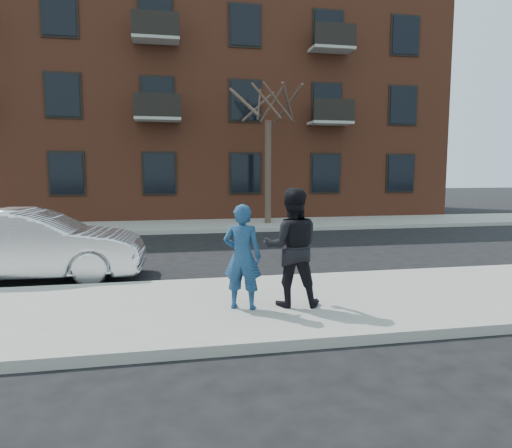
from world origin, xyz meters
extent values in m
plane|color=black|center=(0.00, 0.00, 0.00)|extent=(100.00, 100.00, 0.00)
cube|color=gray|center=(0.00, -0.25, 0.07)|extent=(50.00, 3.50, 0.15)
cube|color=#999691|center=(0.00, 1.55, 0.07)|extent=(50.00, 0.10, 0.15)
cube|color=gray|center=(0.00, 11.25, 0.07)|extent=(50.00, 3.50, 0.15)
cube|color=#999691|center=(0.00, 9.45, 0.07)|extent=(50.00, 0.10, 0.15)
cube|color=brown|center=(2.00, 18.00, 6.00)|extent=(24.00, 10.00, 12.00)
cube|color=black|center=(3.90, 12.94, 2.20)|extent=(1.30, 0.06, 1.70)
cube|color=black|center=(11.50, 12.94, 2.20)|extent=(1.30, 0.06, 1.70)
cube|color=black|center=(3.90, 12.94, 5.40)|extent=(1.30, 0.06, 1.70)
cube|color=black|center=(11.50, 12.94, 5.40)|extent=(1.30, 0.06, 1.70)
cube|color=black|center=(3.90, 12.94, 8.60)|extent=(1.30, 0.06, 1.70)
cube|color=black|center=(11.50, 12.94, 8.60)|extent=(1.30, 0.06, 1.70)
cylinder|color=#3E2D24|center=(4.50, 11.00, 2.25)|extent=(0.26, 0.26, 4.20)
imported|color=silver|center=(-2.43, 2.74, 0.75)|extent=(4.63, 1.80, 1.50)
imported|color=#224F81|center=(1.50, -0.52, 0.97)|extent=(0.70, 0.58, 1.64)
cube|color=black|center=(1.53, -0.30, 1.43)|extent=(0.11, 0.14, 0.08)
imported|color=black|center=(2.30, -0.50, 1.09)|extent=(1.03, 0.87, 1.88)
cube|color=black|center=(2.19, -0.30, 1.17)|extent=(0.07, 0.14, 0.06)
camera|label=1|loc=(0.36, -7.39, 2.28)|focal=32.00mm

